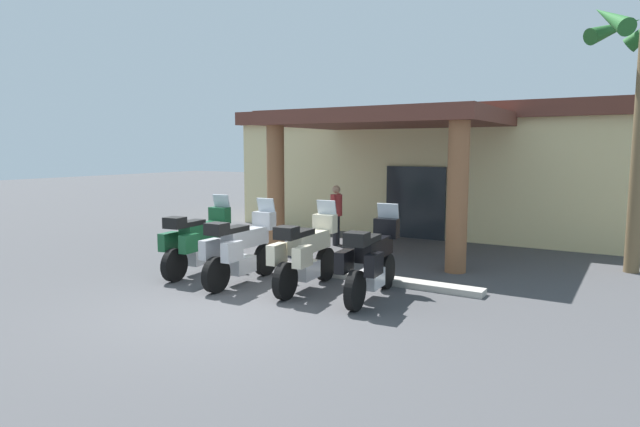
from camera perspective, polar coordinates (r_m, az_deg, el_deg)
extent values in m
plane|color=#424244|center=(9.15, -9.60, -9.82)|extent=(80.00, 80.00, 0.00)
cube|color=beige|center=(18.96, 13.68, 3.98)|extent=(12.91, 6.51, 3.42)
cube|color=#1E2328|center=(15.94, 10.09, 1.16)|extent=(1.80, 0.12, 2.10)
cube|color=brown|center=(14.01, 7.27, 9.93)|extent=(5.53, 4.21, 0.35)
cylinder|color=brown|center=(13.74, -4.72, 2.63)|extent=(0.44, 0.44, 3.20)
cylinder|color=brown|center=(11.64, 14.37, 1.66)|extent=(0.44, 0.44, 3.20)
cube|color=brown|center=(18.96, 13.84, 9.82)|extent=(13.31, 6.91, 0.44)
cylinder|color=black|center=(12.23, -10.46, -3.99)|extent=(0.21, 0.67, 0.66)
cylinder|color=black|center=(11.03, -15.18, -5.30)|extent=(0.21, 0.67, 0.66)
cube|color=silver|center=(11.59, -12.78, -4.45)|extent=(0.38, 0.59, 0.32)
cube|color=#19512D|center=(11.62, -12.39, -1.85)|extent=(0.42, 1.18, 0.34)
cube|color=black|center=(11.32, -13.50, -0.99)|extent=(0.34, 0.63, 0.10)
cube|color=#19512D|center=(12.08, -10.60, -0.19)|extent=(0.46, 0.29, 0.36)
cube|color=#B2BCC6|center=(12.12, -10.40, 1.17)|extent=(0.41, 0.16, 0.36)
cube|color=#19512D|center=(11.23, -15.77, -2.87)|extent=(0.23, 0.46, 0.36)
cube|color=#19512D|center=(10.90, -13.70, -3.10)|extent=(0.23, 0.46, 0.36)
cube|color=black|center=(10.93, -15.15, -0.95)|extent=(0.39, 0.36, 0.22)
cylinder|color=black|center=(11.23, -5.84, -4.88)|extent=(0.17, 0.67, 0.66)
cylinder|color=black|center=(10.03, -10.97, -6.40)|extent=(0.17, 0.67, 0.66)
cube|color=silver|center=(10.59, -8.34, -5.42)|extent=(0.34, 0.57, 0.32)
cube|color=#B2B2B7|center=(10.61, -7.90, -2.58)|extent=(0.35, 1.16, 0.34)
cube|color=black|center=(10.31, -9.09, -1.65)|extent=(0.30, 0.61, 0.10)
cube|color=#B2B2B7|center=(11.08, -5.95, -0.74)|extent=(0.45, 0.26, 0.36)
cube|color=#B2BCC6|center=(11.11, -5.73, 0.73)|extent=(0.40, 0.13, 0.36)
cube|color=#B2B2B7|center=(10.22, -11.60, -3.71)|extent=(0.20, 0.45, 0.36)
cube|color=#B2B2B7|center=(9.90, -9.31, -4.01)|extent=(0.20, 0.45, 0.36)
cube|color=black|center=(9.91, -10.89, -1.62)|extent=(0.37, 0.33, 0.22)
cylinder|color=black|center=(10.75, 0.57, -5.38)|extent=(0.19, 0.67, 0.66)
cylinder|color=black|center=(9.42, -3.71, -7.16)|extent=(0.19, 0.67, 0.66)
cube|color=silver|center=(10.05, -1.50, -6.02)|extent=(0.36, 0.58, 0.32)
cube|color=beige|center=(10.08, -1.09, -3.03)|extent=(0.39, 1.17, 0.34)
cube|color=black|center=(9.74, -2.08, -2.07)|extent=(0.32, 0.62, 0.10)
cube|color=beige|center=(10.59, 0.53, -1.06)|extent=(0.46, 0.27, 0.36)
cube|color=#B2BCC6|center=(10.62, 0.72, 0.49)|extent=(0.41, 0.15, 0.36)
cube|color=beige|center=(9.59, -4.60, -4.29)|extent=(0.21, 0.45, 0.36)
cube|color=beige|center=(9.33, -1.88, -4.58)|extent=(0.21, 0.45, 0.36)
cube|color=black|center=(9.30, -3.59, -2.06)|extent=(0.38, 0.35, 0.22)
cylinder|color=black|center=(10.22, 7.04, -6.09)|extent=(0.21, 0.67, 0.66)
cylinder|color=black|center=(8.80, 3.75, -8.17)|extent=(0.21, 0.67, 0.66)
cube|color=silver|center=(9.47, 5.47, -6.85)|extent=(0.37, 0.59, 0.32)
cube|color=black|center=(9.50, 5.82, -3.67)|extent=(0.41, 1.17, 0.34)
cube|color=black|center=(9.14, 5.08, -2.68)|extent=(0.34, 0.63, 0.10)
cube|color=black|center=(10.04, 7.07, -1.55)|extent=(0.46, 0.28, 0.36)
cube|color=#B2BCC6|center=(10.08, 7.24, 0.09)|extent=(0.41, 0.16, 0.36)
cube|color=black|center=(8.94, 2.58, -5.10)|extent=(0.22, 0.46, 0.36)
cube|color=black|center=(8.75, 5.73, -5.39)|extent=(0.22, 0.46, 0.36)
cube|color=black|center=(8.67, 3.92, -2.72)|extent=(0.39, 0.35, 0.22)
cylinder|color=black|center=(14.57, 1.61, -1.83)|extent=(0.14, 0.14, 0.81)
cylinder|color=black|center=(14.74, 1.84, -1.73)|extent=(0.14, 0.14, 0.81)
cylinder|color=#B23333|center=(14.56, 1.74, 0.90)|extent=(0.32, 0.32, 0.57)
cylinder|color=#B23333|center=(14.35, 1.45, 0.93)|extent=(0.09, 0.09, 0.54)
cylinder|color=#B23333|center=(14.77, 2.02, 1.09)|extent=(0.09, 0.09, 0.54)
sphere|color=tan|center=(14.53, 1.75, 2.57)|extent=(0.22, 0.22, 0.22)
cylinder|color=brown|center=(13.03, 30.78, 5.53)|extent=(0.30, 0.30, 5.05)
cone|color=#236028|center=(13.75, 28.88, 16.86)|extent=(1.22, 1.46, 0.82)
cone|color=#236028|center=(12.96, 28.45, 17.80)|extent=(1.06, 1.51, 0.99)
cube|color=#ADA89E|center=(11.47, -0.90, -5.98)|extent=(7.27, 0.36, 0.12)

